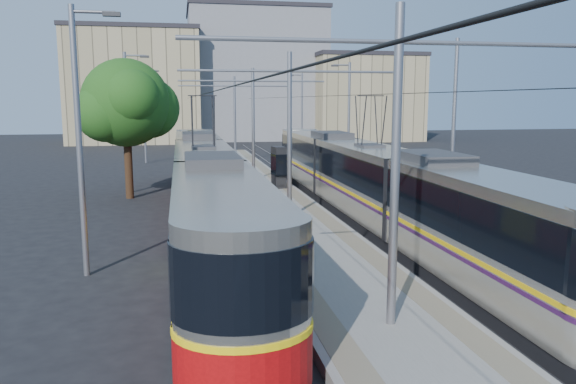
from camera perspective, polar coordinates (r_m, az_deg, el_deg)
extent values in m
plane|color=black|center=(16.93, 5.40, -8.98)|extent=(160.00, 160.00, 0.00)
cube|color=gray|center=(33.14, -2.83, 0.33)|extent=(4.00, 50.00, 0.30)
cube|color=gray|center=(32.95, -5.32, 0.52)|extent=(0.70, 50.00, 0.01)
cube|color=gray|center=(33.35, -0.36, 0.67)|extent=(0.70, 50.00, 0.01)
cube|color=gray|center=(32.85, -10.30, -0.13)|extent=(0.07, 70.00, 0.03)
cube|color=gray|center=(32.89, -7.80, -0.05)|extent=(0.07, 70.00, 0.03)
cube|color=gray|center=(33.68, 2.04, 0.25)|extent=(0.07, 70.00, 0.03)
cube|color=gray|center=(34.03, 4.39, 0.32)|extent=(0.07, 70.00, 0.03)
cube|color=silver|center=(13.53, -6.09, -13.77)|extent=(1.20, 5.00, 0.01)
cube|color=black|center=(24.64, -8.40, -2.76)|extent=(2.30, 31.42, 0.40)
cube|color=#A6A298|center=(24.35, -8.49, 1.04)|extent=(2.40, 29.82, 2.90)
cube|color=black|center=(24.29, -8.52, 2.21)|extent=(2.43, 29.82, 1.30)
cube|color=yellow|center=(24.41, -8.47, 0.11)|extent=(2.43, 29.82, 0.12)
cube|color=#B10A0C|center=(24.49, -8.44, -1.04)|extent=(2.42, 29.82, 1.10)
cube|color=#2D2D30|center=(24.18, -8.58, 4.80)|extent=(1.68, 3.00, 0.30)
cube|color=black|center=(25.39, 8.12, -2.39)|extent=(2.30, 31.05, 0.40)
cube|color=#BAB6AB|center=(25.12, 8.21, 1.30)|extent=(2.40, 29.45, 2.90)
cube|color=black|center=(25.05, 8.24, 2.43)|extent=(2.43, 29.45, 1.30)
cube|color=yellow|center=(25.17, 8.19, 0.39)|extent=(2.43, 29.45, 0.12)
cube|color=#361240|center=(25.20, 8.18, 0.06)|extent=(2.43, 29.45, 0.10)
cube|color=#2D2D30|center=(24.95, 8.29, 4.94)|extent=(1.68, 3.00, 0.30)
cylinder|color=gray|center=(12.39, 10.84, 2.19)|extent=(0.20, 0.20, 7.00)
cylinder|color=gray|center=(12.36, 11.23, 14.71)|extent=(9.20, 0.10, 0.10)
cylinder|color=gray|center=(23.91, 0.16, 5.69)|extent=(0.20, 0.20, 7.00)
cylinder|color=gray|center=(23.90, 0.16, 12.17)|extent=(9.20, 0.10, 0.10)
cylinder|color=gray|center=(35.75, -3.55, 6.86)|extent=(0.20, 0.20, 7.00)
cylinder|color=gray|center=(35.74, -3.60, 11.19)|extent=(9.20, 0.10, 0.10)
cylinder|color=gray|center=(47.67, -5.42, 7.43)|extent=(0.20, 0.20, 7.00)
cylinder|color=gray|center=(47.66, -5.47, 10.68)|extent=(9.20, 0.10, 0.10)
cylinder|color=black|center=(32.44, -9.30, 9.60)|extent=(0.02, 70.00, 0.02)
cylinder|color=black|center=(33.44, 3.31, 9.69)|extent=(0.02, 70.00, 0.02)
cylinder|color=gray|center=(17.72, -20.44, 4.51)|extent=(0.18, 0.18, 8.00)
cube|color=#2D2D30|center=(17.69, -17.49, 16.85)|extent=(0.50, 0.22, 0.12)
cylinder|color=gray|center=(33.58, -15.99, 6.71)|extent=(0.18, 0.18, 8.00)
cube|color=#2D2D30|center=(33.56, -14.37, 13.19)|extent=(0.50, 0.22, 0.12)
cylinder|color=gray|center=(49.53, -14.40, 7.48)|extent=(0.18, 0.18, 8.00)
cube|color=#2D2D30|center=(49.52, -13.28, 11.87)|extent=(0.50, 0.22, 0.12)
cylinder|color=gray|center=(26.38, 16.45, 6.08)|extent=(0.18, 0.18, 8.00)
cube|color=#2D2D30|center=(25.98, 14.62, 14.41)|extent=(0.50, 0.22, 0.12)
cylinder|color=gray|center=(41.25, 6.19, 7.42)|extent=(0.18, 0.18, 8.00)
cube|color=#2D2D30|center=(40.99, 4.78, 12.67)|extent=(0.50, 0.22, 0.12)
cylinder|color=gray|center=(56.74, 1.42, 7.96)|extent=(0.18, 0.18, 8.00)
cube|color=#2D2D30|center=(56.55, 0.32, 11.76)|extent=(0.50, 0.22, 0.12)
cube|color=black|center=(32.42, -0.95, 2.53)|extent=(0.74, 1.10, 2.38)
cube|color=black|center=(32.41, -0.95, 2.81)|extent=(0.79, 1.15, 1.24)
cylinder|color=#382314|center=(31.76, -15.87, 2.17)|extent=(0.43, 0.43, 3.13)
sphere|color=#224714|center=(31.54, -16.17, 8.70)|extent=(4.69, 4.69, 4.69)
sphere|color=#224714|center=(32.24, -13.92, 8.27)|extent=(3.32, 3.32, 3.32)
cube|color=tan|center=(75.64, -15.24, 10.15)|extent=(16.00, 12.00, 13.77)
cube|color=#262328|center=(76.12, -15.48, 15.53)|extent=(16.32, 12.24, 0.50)
cube|color=gray|center=(80.19, -3.37, 11.60)|extent=(18.00, 14.00, 17.15)
cube|color=#262328|center=(81.03, -3.43, 17.84)|extent=(18.36, 14.28, 0.50)
cube|color=tan|center=(77.42, 7.72, 9.32)|extent=(14.00, 10.00, 10.95)
cube|color=#262328|center=(77.65, 7.82, 13.54)|extent=(14.28, 10.20, 0.50)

